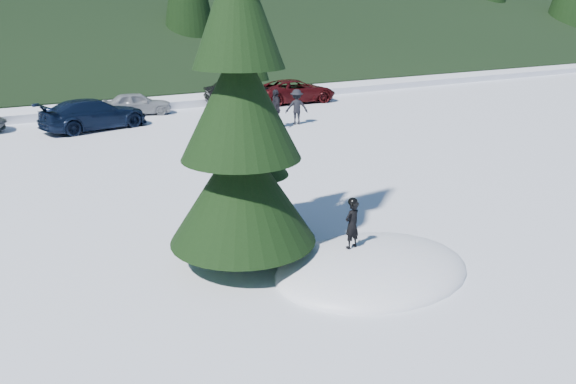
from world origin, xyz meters
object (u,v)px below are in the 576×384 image
spruce_tall (240,116)px  car_4 (137,104)px  adult_2 (297,107)px  adult_1 (276,109)px  spruce_short (253,153)px  car_6 (295,91)px  adult_0 (246,120)px  car_5 (244,93)px  car_3 (94,114)px  child_skier (352,224)px

spruce_tall → car_4: size_ratio=2.41×
adult_2 → adult_1: bearing=33.4°
spruce_short → car_6: size_ratio=1.07×
adult_2 → car_6: adult_2 is taller
adult_0 → car_4: adult_0 is taller
adult_0 → adult_2: adult_2 is taller
spruce_short → car_4: 18.48m
car_4 → car_5: (6.32, -0.25, 0.15)m
adult_0 → car_4: 8.40m
spruce_tall → car_3: bearing=87.8°
car_4 → car_6: (9.52, -0.78, 0.09)m
car_5 → car_6: (3.20, -0.53, -0.06)m
adult_2 → child_skier: bearing=84.9°
spruce_tall → spruce_short: spruce_tall is taller
adult_0 → car_5: 8.71m
spruce_tall → adult_1: size_ratio=4.67×
adult_1 → car_6: bearing=154.5°
child_skier → car_6: size_ratio=0.21×
spruce_short → car_5: size_ratio=1.17×
spruce_tall → child_skier: size_ratio=8.07×
spruce_short → adult_1: size_ratio=2.91×
adult_0 → car_6: 10.15m
adult_0 → car_3: (-5.32, 5.29, -0.05)m
adult_2 → car_5: bearing=-70.7°
spruce_tall → adult_2: bearing=53.8°
adult_1 → adult_0: bearing=-49.6°
car_3 → child_skier: bearing=171.8°
child_skier → adult_2: adult_2 is taller
car_6 → car_3: bearing=103.8°
car_3 → car_5: bearing=-86.8°
adult_1 → car_5: bearing=178.8°
car_5 → spruce_short: bearing=166.5°
adult_2 → car_4: (-5.95, 6.66, -0.25)m
spruce_tall → spruce_short: 2.11m
spruce_tall → adult_1: spruce_tall is taller
spruce_short → car_4: spruce_short is taller
spruce_tall → child_skier: bearing=-36.8°
spruce_short → child_skier: size_ratio=5.03×
adult_0 → adult_1: 2.46m
spruce_tall → adult_1: bearing=57.3°
car_4 → child_skier: bearing=-173.5°
adult_2 → car_6: (3.57, 5.88, -0.16)m
adult_0 → car_6: adult_0 is taller
adult_1 → car_6: 7.86m
spruce_short → car_3: (-0.34, 15.50, -1.38)m
car_4 → car_5: car_5 is taller
car_6 → spruce_short: bearing=150.1°
spruce_short → adult_0: bearing=64.0°
child_skier → adult_2: bearing=-128.5°
car_5 → car_6: 3.24m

